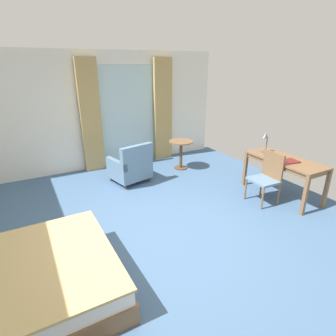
# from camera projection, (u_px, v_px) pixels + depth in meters

# --- Properties ---
(ground) EXTENTS (6.88, 7.24, 0.10)m
(ground) POSITION_uv_depth(u_px,v_px,m) (158.00, 237.00, 4.20)
(ground) COLOR #426084
(wall_back) EXTENTS (6.48, 0.12, 2.72)m
(wall_back) POSITION_uv_depth(u_px,v_px,m) (93.00, 112.00, 6.43)
(wall_back) COLOR white
(wall_back) RESTS_ON ground
(balcony_glass_door) EXTENTS (1.43, 0.02, 2.40)m
(balcony_glass_door) POSITION_uv_depth(u_px,v_px,m) (128.00, 116.00, 6.80)
(balcony_glass_door) COLOR silver
(balcony_glass_door) RESTS_ON ground
(curtain_panel_left) EXTENTS (0.46, 0.10, 2.57)m
(curtain_panel_left) POSITION_uv_depth(u_px,v_px,m) (91.00, 117.00, 6.27)
(curtain_panel_left) COLOR tan
(curtain_panel_left) RESTS_ON ground
(curtain_panel_right) EXTENTS (0.49, 0.10, 2.57)m
(curtain_panel_right) POSITION_uv_depth(u_px,v_px,m) (163.00, 110.00, 7.11)
(curtain_panel_right) COLOR tan
(curtain_panel_right) RESTS_ON ground
(bed) EXTENTS (2.18, 1.75, 0.95)m
(bed) POSITION_uv_depth(u_px,v_px,m) (7.00, 290.00, 2.85)
(bed) COLOR brown
(bed) RESTS_ON ground
(writing_desk) EXTENTS (0.64, 1.48, 0.76)m
(writing_desk) POSITION_uv_depth(u_px,v_px,m) (285.00, 163.00, 5.19)
(writing_desk) COLOR brown
(writing_desk) RESTS_ON ground
(desk_chair) EXTENTS (0.46, 0.50, 0.94)m
(desk_chair) POSITION_uv_depth(u_px,v_px,m) (267.00, 175.00, 5.02)
(desk_chair) COLOR slate
(desk_chair) RESTS_ON ground
(desk_lamp) EXTENTS (0.20, 0.18, 0.41)m
(desk_lamp) POSITION_uv_depth(u_px,v_px,m) (266.00, 139.00, 5.45)
(desk_lamp) COLOR #4C4C51
(desk_lamp) RESTS_ON writing_desk
(closed_book) EXTENTS (0.29, 0.28, 0.02)m
(closed_book) POSITION_uv_depth(u_px,v_px,m) (290.00, 161.00, 5.00)
(closed_book) COLOR maroon
(closed_book) RESTS_ON writing_desk
(armchair_by_window) EXTENTS (0.88, 0.84, 0.88)m
(armchair_by_window) POSITION_uv_depth(u_px,v_px,m) (131.00, 167.00, 5.90)
(armchair_by_window) COLOR slate
(armchair_by_window) RESTS_ON ground
(round_cafe_table) EXTENTS (0.58, 0.58, 0.70)m
(round_cafe_table) POSITION_uv_depth(u_px,v_px,m) (181.00, 149.00, 6.61)
(round_cafe_table) COLOR brown
(round_cafe_table) RESTS_ON ground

